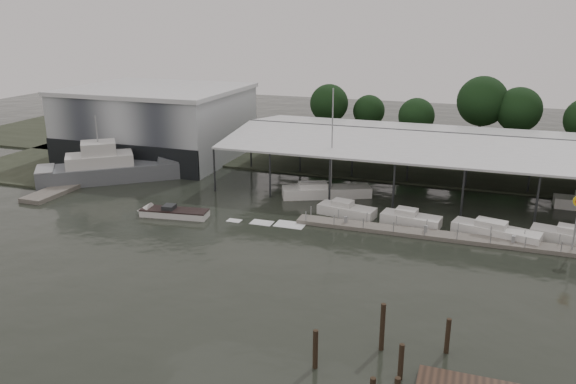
% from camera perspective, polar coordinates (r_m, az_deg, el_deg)
% --- Properties ---
extents(ground, '(200.00, 200.00, 0.00)m').
position_cam_1_polar(ground, '(50.79, -3.44, -6.51)').
color(ground, black).
rests_on(ground, ground).
extents(land_strip_far, '(140.00, 30.00, 0.30)m').
position_cam_1_polar(land_strip_far, '(89.05, 6.94, 4.04)').
color(land_strip_far, '#383E2F').
rests_on(land_strip_far, ground).
extents(land_strip_west, '(20.00, 40.00, 0.30)m').
position_cam_1_polar(land_strip_west, '(95.31, -19.03, 4.10)').
color(land_strip_west, '#383E2F').
rests_on(land_strip_west, ground).
extents(storage_warehouse, '(24.50, 20.50, 10.50)m').
position_cam_1_polar(storage_warehouse, '(87.41, -13.11, 6.94)').
color(storage_warehouse, '#ADB4B9').
rests_on(storage_warehouse, ground).
extents(covered_boat_shed, '(58.24, 24.00, 6.96)m').
position_cam_1_polar(covered_boat_shed, '(72.24, 17.97, 5.06)').
color(covered_boat_shed, silver).
rests_on(covered_boat_shed, ground).
extents(trawler_dock, '(3.00, 18.00, 0.50)m').
position_cam_1_polar(trawler_dock, '(77.10, -20.34, 1.05)').
color(trawler_dock, slate).
rests_on(trawler_dock, ground).
extents(floating_dock, '(28.00, 2.00, 1.40)m').
position_cam_1_polar(floating_dock, '(56.66, 14.78, -4.25)').
color(floating_dock, slate).
rests_on(floating_dock, ground).
extents(grey_trawler, '(17.42, 15.08, 8.84)m').
position_cam_1_polar(grey_trawler, '(76.86, -17.63, 2.31)').
color(grey_trawler, '#5A5E63').
rests_on(grey_trawler, ground).
extents(white_sailboat, '(10.61, 6.67, 13.02)m').
position_cam_1_polar(white_sailboat, '(66.86, 3.78, 0.06)').
color(white_sailboat, silver).
rests_on(white_sailboat, ground).
extents(speedboat_underway, '(18.95, 4.49, 2.00)m').
position_cam_1_polar(speedboat_underway, '(61.68, -12.01, -2.06)').
color(speedboat_underway, silver).
rests_on(speedboat_underway, ground).
extents(moored_cruiser_0, '(6.44, 3.19, 1.70)m').
position_cam_1_polar(moored_cruiser_0, '(60.80, 5.93, -1.83)').
color(moored_cruiser_0, silver).
rests_on(moored_cruiser_0, ground).
extents(moored_cruiser_1, '(6.27, 3.06, 1.70)m').
position_cam_1_polar(moored_cruiser_1, '(59.24, 12.32, -2.68)').
color(moored_cruiser_1, silver).
rests_on(moored_cruiser_1, ground).
extents(moored_cruiser_2, '(8.51, 4.23, 1.70)m').
position_cam_1_polar(moored_cruiser_2, '(58.25, 20.29, -3.75)').
color(moored_cruiser_2, silver).
rests_on(moored_cruiser_2, ground).
extents(mooring_pilings, '(7.81, 8.01, 3.90)m').
position_cam_1_polar(mooring_pilings, '(35.03, 9.85, -16.79)').
color(mooring_pilings, '#302318').
rests_on(mooring_pilings, ground).
extents(horizon_tree_line, '(67.09, 11.01, 11.71)m').
position_cam_1_polar(horizon_tree_line, '(92.64, 21.23, 7.48)').
color(horizon_tree_line, black).
rests_on(horizon_tree_line, ground).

